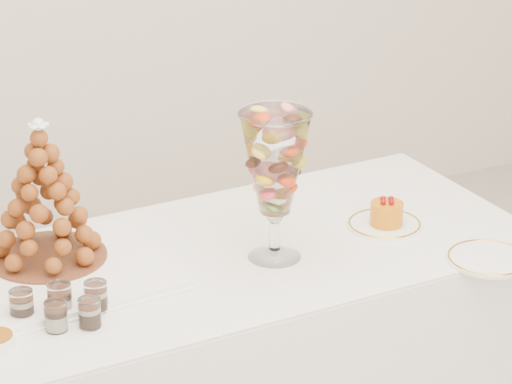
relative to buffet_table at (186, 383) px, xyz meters
name	(u,v)px	position (x,y,z in m)	size (l,w,h in m)	color
buffet_table	(186,383)	(0.00, 0.00, 0.00)	(1.90, 0.85, 0.71)	white
lace_tray	(52,276)	(-0.33, 0.05, 0.36)	(0.57, 0.43, 0.02)	white
macaron_vase	(275,165)	(0.23, -0.06, 0.61)	(0.18, 0.18, 0.39)	white
cake_plate	(384,225)	(0.58, -0.02, 0.36)	(0.20, 0.20, 0.01)	white
spare_plate	(489,259)	(0.71, -0.31, 0.36)	(0.22, 0.22, 0.01)	white
verrine_a	(22,306)	(-0.44, -0.12, 0.39)	(0.06, 0.06, 0.08)	white
verrine_b	(60,299)	(-0.36, -0.13, 0.39)	(0.06, 0.06, 0.08)	white
verrine_c	(96,297)	(-0.28, -0.15, 0.39)	(0.06, 0.06, 0.07)	white
verrine_d	(56,316)	(-0.39, -0.19, 0.39)	(0.05, 0.05, 0.07)	white
verrine_e	(90,313)	(-0.31, -0.21, 0.39)	(0.05, 0.05, 0.07)	white
croquembouche	(43,192)	(-0.31, 0.14, 0.55)	(0.32, 0.32, 0.37)	brown
mousse_cake	(387,213)	(0.58, -0.03, 0.40)	(0.09, 0.09, 0.08)	#D06D09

